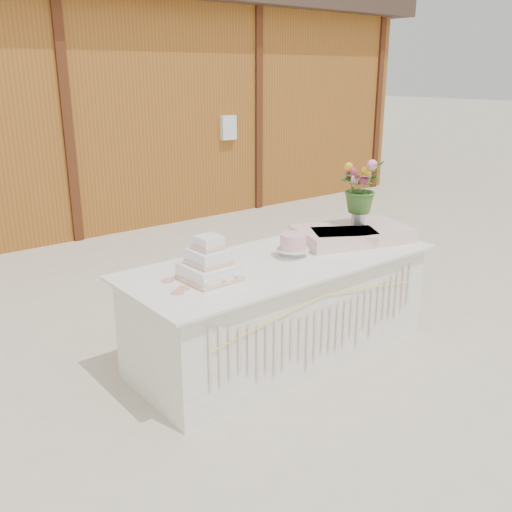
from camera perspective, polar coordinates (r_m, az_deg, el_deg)
The scene contains 9 objects.
ground at distance 4.50m, azimuth 2.42°, elevation -9.68°, with size 80.00×80.00×0.00m, color beige.
barn at distance 9.38m, azimuth -23.07°, elevation 14.07°, with size 12.60×4.60×3.30m.
cake_table at distance 4.33m, azimuth 2.53°, elevation -5.16°, with size 2.40×1.00×0.77m.
wedding_cake at distance 3.77m, azimuth -4.70°, elevation -0.92°, with size 0.35×0.35×0.30m.
pink_cake_stand at distance 4.23m, azimuth 3.71°, elevation 1.18°, with size 0.25×0.25×0.18m.
satin_runner at distance 4.72m, azimuth 9.54°, elevation 2.20°, with size 0.91×0.52×0.11m, color beige.
flower_vase at distance 4.78m, azimuth 10.20°, elevation 4.03°, with size 0.11×0.11×0.15m, color silver.
bouquet at distance 4.72m, azimuth 10.39°, elevation 7.37°, with size 0.37×0.32×0.42m, color #3E6B2A.
loose_flowers at distance 3.70m, azimuth -8.82°, elevation -2.94°, with size 0.16×0.39×0.02m, color pink, non-canonical shape.
Camera 1 is at (-2.63, -3.00, 2.09)m, focal length 40.00 mm.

